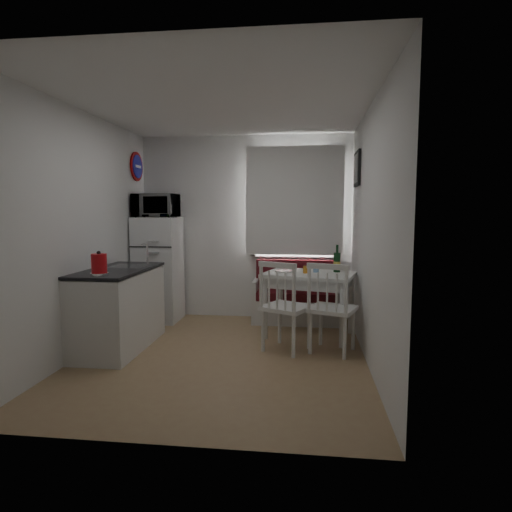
% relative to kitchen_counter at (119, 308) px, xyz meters
% --- Properties ---
extents(floor, '(3.00, 3.50, 0.02)m').
position_rel_kitchen_counter_xyz_m(floor, '(1.20, -0.16, -0.46)').
color(floor, '#9F7B54').
rests_on(floor, ground).
extents(ceiling, '(3.00, 3.50, 0.02)m').
position_rel_kitchen_counter_xyz_m(ceiling, '(1.20, -0.16, 2.14)').
color(ceiling, white).
rests_on(ceiling, wall_back).
extents(wall_back, '(3.00, 0.02, 2.60)m').
position_rel_kitchen_counter_xyz_m(wall_back, '(1.20, 1.59, 0.84)').
color(wall_back, white).
rests_on(wall_back, floor).
extents(wall_front, '(3.00, 0.02, 2.60)m').
position_rel_kitchen_counter_xyz_m(wall_front, '(1.20, -1.91, 0.84)').
color(wall_front, white).
rests_on(wall_front, floor).
extents(wall_left, '(0.02, 3.50, 2.60)m').
position_rel_kitchen_counter_xyz_m(wall_left, '(-0.30, -0.16, 0.84)').
color(wall_left, white).
rests_on(wall_left, floor).
extents(wall_right, '(0.02, 3.50, 2.60)m').
position_rel_kitchen_counter_xyz_m(wall_right, '(2.70, -0.16, 0.84)').
color(wall_right, white).
rests_on(wall_right, floor).
extents(window, '(1.22, 0.06, 1.47)m').
position_rel_kitchen_counter_xyz_m(window, '(1.90, 1.56, 1.17)').
color(window, white).
rests_on(window, wall_back).
extents(curtain, '(1.35, 0.02, 1.50)m').
position_rel_kitchen_counter_xyz_m(curtain, '(1.90, 1.49, 1.22)').
color(curtain, white).
rests_on(curtain, wall_back).
extents(kitchen_counter, '(0.62, 1.32, 1.16)m').
position_rel_kitchen_counter_xyz_m(kitchen_counter, '(0.00, 0.00, 0.00)').
color(kitchen_counter, white).
rests_on(kitchen_counter, floor).
extents(wall_sign, '(0.03, 0.40, 0.40)m').
position_rel_kitchen_counter_xyz_m(wall_sign, '(-0.27, 1.29, 1.69)').
color(wall_sign, '#1A1FA0').
rests_on(wall_sign, wall_left).
extents(picture_frame, '(0.04, 0.52, 0.42)m').
position_rel_kitchen_counter_xyz_m(picture_frame, '(2.67, 0.94, 1.59)').
color(picture_frame, black).
rests_on(picture_frame, wall_right).
extents(bench, '(1.19, 0.46, 0.85)m').
position_rel_kitchen_counter_xyz_m(bench, '(1.94, 1.35, -0.17)').
color(bench, white).
rests_on(bench, floor).
extents(dining_table, '(1.20, 0.98, 0.79)m').
position_rel_kitchen_counter_xyz_m(dining_table, '(2.11, 0.71, 0.25)').
color(dining_table, white).
rests_on(dining_table, floor).
extents(chair_left, '(0.62, 0.63, 0.54)m').
position_rel_kitchen_counter_xyz_m(chair_left, '(1.86, 0.03, 0.16)').
color(chair_left, white).
rests_on(chair_left, floor).
extents(chair_right, '(0.59, 0.59, 0.53)m').
position_rel_kitchen_counter_xyz_m(chair_right, '(2.36, 0.03, 0.16)').
color(chair_right, white).
rests_on(chair_right, floor).
extents(fridge, '(0.58, 0.58, 1.45)m').
position_rel_kitchen_counter_xyz_m(fridge, '(0.02, 1.24, 0.27)').
color(fridge, white).
rests_on(fridge, floor).
extents(microwave, '(0.58, 0.39, 0.32)m').
position_rel_kitchen_counter_xyz_m(microwave, '(0.02, 1.19, 1.15)').
color(microwave, white).
rests_on(microwave, fridge).
extents(kettle, '(0.18, 0.18, 0.24)m').
position_rel_kitchen_counter_xyz_m(kettle, '(0.05, -0.52, 0.56)').
color(kettle, red).
rests_on(kettle, kitchen_counter).
extents(wine_bottle, '(0.08, 0.08, 0.34)m').
position_rel_kitchen_counter_xyz_m(wine_bottle, '(2.45, 0.81, 0.50)').
color(wine_bottle, '#123A1B').
rests_on(wine_bottle, dining_table).
extents(drinking_glass_orange, '(0.05, 0.05, 0.09)m').
position_rel_kitchen_counter_xyz_m(drinking_glass_orange, '(2.06, 0.66, 0.38)').
color(drinking_glass_orange, orange).
rests_on(drinking_glass_orange, dining_table).
extents(drinking_glass_blue, '(0.07, 0.07, 0.11)m').
position_rel_kitchen_counter_xyz_m(drinking_glass_blue, '(2.19, 0.76, 0.39)').
color(drinking_glass_blue, '#83AEDE').
rests_on(drinking_glass_blue, dining_table).
extents(plate, '(0.24, 0.24, 0.02)m').
position_rel_kitchen_counter_xyz_m(plate, '(1.81, 0.73, 0.34)').
color(plate, white).
rests_on(plate, dining_table).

